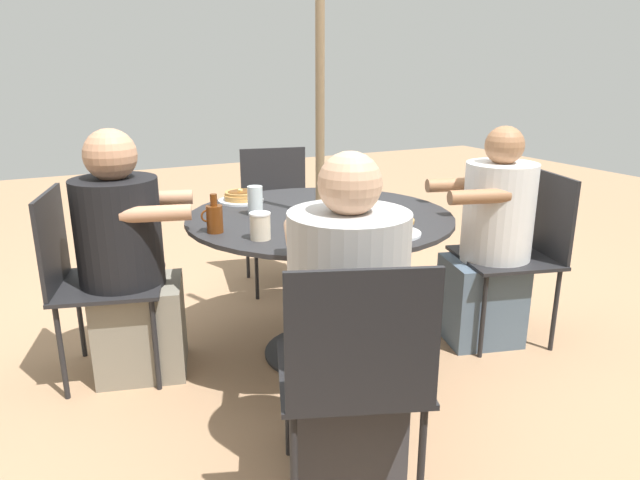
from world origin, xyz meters
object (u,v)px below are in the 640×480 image
object	(u,v)px
diner_west	(129,268)
pancake_plate_c	(316,222)
diner_north	(346,340)
syrup_bottle	(214,218)
drinking_glass_a	(255,201)
patio_table	(320,243)
pancake_plate_d	(241,197)
patio_chair_east	(522,245)
patio_chair_north	(354,369)
coffee_cup	(260,226)
pancake_plate_e	(321,239)
diner_east	(490,247)
patio_chair_west	(88,272)
pancake_plate_b	(393,227)
patio_chair_south	(278,207)
pancake_plate_a	(346,200)

from	to	relation	value
diner_west	pancake_plate_c	world-z (taller)	diner_west
diner_north	syrup_bottle	xyz separation A→B (m)	(0.22, -0.77, 0.27)
syrup_bottle	drinking_glass_a	bearing A→B (deg)	-141.75
patio_table	pancake_plate_d	xyz separation A→B (m)	(0.25, -0.43, 0.17)
patio_chair_east	drinking_glass_a	size ratio (longest dim) A/B	6.44
patio_chair_north	coffee_cup	xyz separation A→B (m)	(0.01, -0.76, 0.27)
patio_chair_north	pancake_plate_c	bearing A→B (deg)	92.31
patio_chair_north	pancake_plate_e	distance (m)	0.67
diner_east	syrup_bottle	bearing A→B (deg)	98.69
patio_chair_west	coffee_cup	size ratio (longest dim) A/B	8.01
pancake_plate_c	syrup_bottle	bearing A→B (deg)	-12.10
diner_north	pancake_plate_b	bearing A→B (deg)	62.96
syrup_bottle	diner_east	bearing A→B (deg)	173.00
patio_chair_north	pancake_plate_b	size ratio (longest dim) A/B	3.76
patio_chair_west	drinking_glass_a	size ratio (longest dim) A/B	6.44
pancake_plate_e	patio_table	bearing A→B (deg)	-116.18
pancake_plate_e	drinking_glass_a	distance (m)	0.55
pancake_plate_c	diner_north	bearing A→B (deg)	72.01
diner_east	patio_chair_south	xyz separation A→B (m)	(0.65, -1.30, 0.00)
syrup_bottle	patio_chair_east	bearing A→B (deg)	172.02
patio_chair_north	diner_east	xyz separation A→B (m)	(-1.25, -0.77, -0.00)
diner_north	pancake_plate_e	distance (m)	0.50
diner_north	coffee_cup	distance (m)	0.65
patio_chair_west	diner_west	size ratio (longest dim) A/B	0.77
pancake_plate_c	syrup_bottle	distance (m)	0.45
patio_chair_north	diner_west	xyz separation A→B (m)	(0.48, -1.25, 0.01)
patio_chair_south	syrup_bottle	distance (m)	1.39
patio_chair_east	pancake_plate_a	distance (m)	0.95
patio_chair_north	pancake_plate_c	size ratio (longest dim) A/B	3.76
patio_chair_south	drinking_glass_a	world-z (taller)	patio_chair_south
pancake_plate_c	coffee_cup	xyz separation A→B (m)	(0.30, 0.09, 0.04)
pancake_plate_a	patio_chair_north	bearing A→B (deg)	62.19
diner_east	coffee_cup	size ratio (longest dim) A/B	10.20
diner_west	pancake_plate_e	distance (m)	0.96
patio_chair_east	pancake_plate_c	size ratio (longest dim) A/B	3.76
diner_east	pancake_plate_b	xyz separation A→B (m)	(0.74, 0.19, 0.25)
patio_chair_north	patio_chair_east	distance (m)	1.60
patio_chair_north	drinking_glass_a	distance (m)	1.18
diner_east	patio_chair_west	xyz separation A→B (m)	(1.91, -0.53, 0.00)
pancake_plate_b	pancake_plate_e	xyz separation A→B (m)	(0.33, -0.02, -0.01)
patio_table	pancake_plate_b	world-z (taller)	pancake_plate_b
patio_chair_west	patio_chair_south	bearing A→B (deg)	137.02
patio_chair_south	pancake_plate_e	xyz separation A→B (m)	(0.42, 1.47, 0.23)
patio_chair_north	diner_east	world-z (taller)	diner_east
pancake_plate_d	syrup_bottle	world-z (taller)	syrup_bottle
patio_chair_east	patio_chair_south	distance (m)	1.58
pancake_plate_d	patio_chair_north	bearing A→B (deg)	84.54
syrup_bottle	pancake_plate_b	bearing A→B (deg)	151.18
patio_chair_west	pancake_plate_e	xyz separation A→B (m)	(-0.84, 0.70, 0.23)
diner_west	pancake_plate_c	size ratio (longest dim) A/B	4.89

